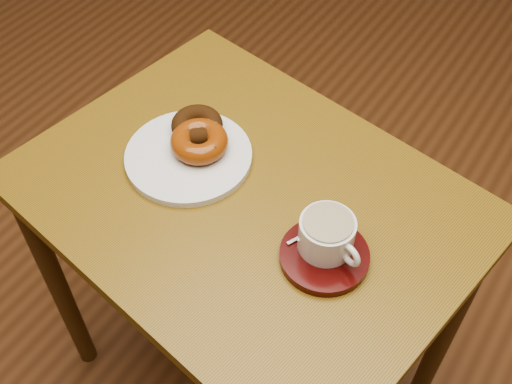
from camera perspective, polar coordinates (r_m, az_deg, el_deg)
The scene contains 7 objects.
cafe_table at distance 1.20m, azimuth -0.80°, elevation -3.76°, with size 0.85×0.69×0.72m.
donut_plate at distance 1.16m, azimuth -6.01°, elevation 3.18°, with size 0.23×0.23×0.01m, color silver.
donut_cinnamon at distance 1.18m, azimuth -5.27°, elevation 5.96°, with size 0.09×0.09×0.03m, color #341C0A.
donut_caramel at distance 1.15m, azimuth -5.07°, elevation 4.50°, with size 0.14×0.14×0.04m.
saucer at distance 1.02m, azimuth 6.09°, elevation -5.68°, with size 0.14×0.14×0.02m, color #370807.
coffee_cup at distance 1.00m, azimuth 6.37°, elevation -3.76°, with size 0.11×0.09×0.06m.
teaspoon at distance 1.05m, azimuth 5.91°, elevation -2.99°, with size 0.04×0.08×0.01m.
Camera 1 is at (0.17, -0.56, 1.57)m, focal length 45.00 mm.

